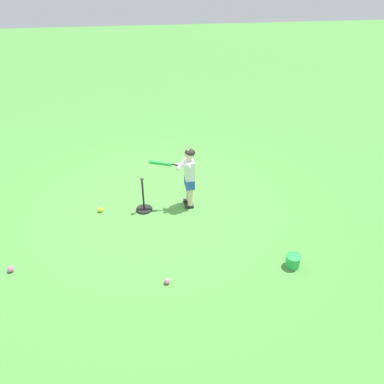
{
  "coord_description": "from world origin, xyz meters",
  "views": [
    {
      "loc": [
        0.19,
        5.6,
        3.79
      ],
      "look_at": [
        -0.6,
        0.35,
        0.45
      ],
      "focal_mm": 35.58,
      "sensor_mm": 36.0,
      "label": 1
    }
  ],
  "objects": [
    {
      "name": "play_ball_by_bucket",
      "position": [
        2.12,
        1.35,
        0.04
      ],
      "size": [
        0.09,
        0.09,
        0.09
      ],
      "primitive_type": "sphere",
      "color": "pink",
      "rests_on": "ground"
    },
    {
      "name": "ground_plane",
      "position": [
        0.0,
        0.0,
        0.0
      ],
      "size": [
        40.0,
        40.0,
        0.0
      ],
      "primitive_type": "plane",
      "color": "#519942"
    },
    {
      "name": "toy_bucket",
      "position": [
        -1.82,
        1.82,
        0.1
      ],
      "size": [
        0.22,
        0.22,
        0.19
      ],
      "color": "green",
      "rests_on": "ground"
    },
    {
      "name": "batting_tee",
      "position": [
        0.21,
        0.1,
        0.1
      ],
      "size": [
        0.28,
        0.28,
        0.62
      ],
      "color": "black",
      "rests_on": "ground"
    },
    {
      "name": "play_ball_center_lawn",
      "position": [
        0.96,
        0.05,
        0.04
      ],
      "size": [
        0.09,
        0.09,
        0.09
      ],
      "primitive_type": "sphere",
      "color": "yellow",
      "rests_on": "ground"
    },
    {
      "name": "play_ball_behind_batter",
      "position": [
        -0.02,
        1.9,
        0.04
      ],
      "size": [
        0.08,
        0.08,
        0.08
      ],
      "primitive_type": "sphere",
      "color": "pink",
      "rests_on": "ground"
    },
    {
      "name": "child_batter",
      "position": [
        -0.56,
        0.05,
        0.65
      ],
      "size": [
        0.77,
        0.33,
        1.08
      ],
      "color": "#232328",
      "rests_on": "ground"
    }
  ]
}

